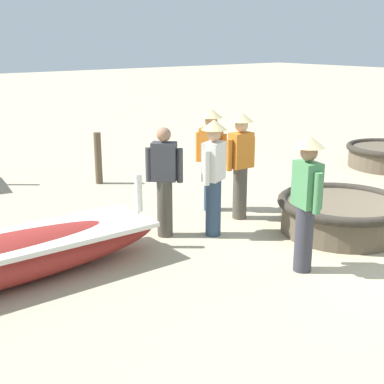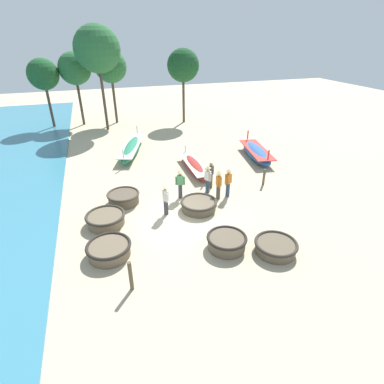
{
  "view_description": "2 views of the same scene",
  "coord_description": "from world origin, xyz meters",
  "px_view_note": "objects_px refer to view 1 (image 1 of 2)",
  "views": [
    {
      "loc": [
        -3.47,
        6.66,
        2.74
      ],
      "look_at": [
        2.01,
        2.37,
        0.73
      ],
      "focal_mm": 50.0,
      "sensor_mm": 36.0,
      "label": 1
    },
    {
      "loc": [
        -3.42,
        -12.03,
        8.1
      ],
      "look_at": [
        0.82,
        0.98,
        0.75
      ],
      "focal_mm": 28.0,
      "sensor_mm": 36.0,
      "label": 2
    }
  ],
  "objects_px": {
    "fisherman_hauling": "(164,179)",
    "mooring_post_shoreline": "(98,158)",
    "fisherman_standing_left": "(214,170)",
    "fisherman_standing_right": "(306,195)",
    "fisherman_by_coracle": "(241,159)",
    "fisherman_with_hat": "(211,153)",
    "coracle_far_left": "(342,214)"
  },
  "relations": [
    {
      "from": "fisherman_with_hat",
      "to": "mooring_post_shoreline",
      "type": "relative_size",
      "value": 1.66
    },
    {
      "from": "coracle_far_left",
      "to": "fisherman_with_hat",
      "type": "bearing_deg",
      "value": 22.72
    },
    {
      "from": "fisherman_by_coracle",
      "to": "fisherman_with_hat",
      "type": "height_order",
      "value": "same"
    },
    {
      "from": "mooring_post_shoreline",
      "to": "fisherman_by_coracle",
      "type": "bearing_deg",
      "value": -167.21
    },
    {
      "from": "fisherman_by_coracle",
      "to": "fisherman_with_hat",
      "type": "bearing_deg",
      "value": 8.47
    },
    {
      "from": "fisherman_standing_left",
      "to": "fisherman_standing_right",
      "type": "bearing_deg",
      "value": -177.65
    },
    {
      "from": "mooring_post_shoreline",
      "to": "coracle_far_left",
      "type": "bearing_deg",
      "value": -162.26
    },
    {
      "from": "fisherman_standing_right",
      "to": "mooring_post_shoreline",
      "type": "xyz_separation_m",
      "value": [
        5.15,
        -0.01,
        -0.46
      ]
    },
    {
      "from": "coracle_far_left",
      "to": "fisherman_standing_left",
      "type": "bearing_deg",
      "value": 55.57
    },
    {
      "from": "fisherman_with_hat",
      "to": "mooring_post_shoreline",
      "type": "bearing_deg",
      "value": 13.77
    },
    {
      "from": "coracle_far_left",
      "to": "fisherman_hauling",
      "type": "relative_size",
      "value": 1.2
    },
    {
      "from": "fisherman_standing_left",
      "to": "fisherman_with_hat",
      "type": "bearing_deg",
      "value": -38.11
    },
    {
      "from": "fisherman_hauling",
      "to": "fisherman_standing_right",
      "type": "xyz_separation_m",
      "value": [
        -2.01,
        -0.63,
        0.12
      ]
    },
    {
      "from": "coracle_far_left",
      "to": "fisherman_with_hat",
      "type": "relative_size",
      "value": 1.13
    },
    {
      "from": "fisherman_standing_left",
      "to": "fisherman_with_hat",
      "type": "xyz_separation_m",
      "value": [
        0.92,
        -0.72,
        0.0
      ]
    },
    {
      "from": "fisherman_standing_left",
      "to": "mooring_post_shoreline",
      "type": "bearing_deg",
      "value": -1.3
    },
    {
      "from": "fisherman_hauling",
      "to": "fisherman_by_coracle",
      "type": "relative_size",
      "value": 0.94
    },
    {
      "from": "fisherman_hauling",
      "to": "mooring_post_shoreline",
      "type": "xyz_separation_m",
      "value": [
        3.13,
        -0.64,
        -0.33
      ]
    },
    {
      "from": "fisherman_standing_left",
      "to": "fisherman_with_hat",
      "type": "height_order",
      "value": "same"
    },
    {
      "from": "fisherman_by_coracle",
      "to": "fisherman_standing_right",
      "type": "bearing_deg",
      "value": 158.85
    },
    {
      "from": "fisherman_hauling",
      "to": "fisherman_with_hat",
      "type": "height_order",
      "value": "fisherman_with_hat"
    },
    {
      "from": "fisherman_by_coracle",
      "to": "coracle_far_left",
      "type": "bearing_deg",
      "value": -151.79
    },
    {
      "from": "fisherman_standing_left",
      "to": "fisherman_with_hat",
      "type": "relative_size",
      "value": 1.0
    },
    {
      "from": "coracle_far_left",
      "to": "fisherman_by_coracle",
      "type": "bearing_deg",
      "value": 28.21
    },
    {
      "from": "coracle_far_left",
      "to": "fisherman_by_coracle",
      "type": "height_order",
      "value": "fisherman_by_coracle"
    },
    {
      "from": "fisherman_with_hat",
      "to": "fisherman_standing_left",
      "type": "bearing_deg",
      "value": 141.89
    },
    {
      "from": "fisherman_standing_left",
      "to": "fisherman_hauling",
      "type": "distance_m",
      "value": 0.7
    },
    {
      "from": "fisherman_standing_right",
      "to": "fisherman_by_coracle",
      "type": "relative_size",
      "value": 1.0
    },
    {
      "from": "coracle_far_left",
      "to": "fisherman_with_hat",
      "type": "xyz_separation_m",
      "value": [
        1.99,
        0.83,
        0.67
      ]
    },
    {
      "from": "fisherman_standing_right",
      "to": "mooring_post_shoreline",
      "type": "height_order",
      "value": "fisherman_standing_right"
    },
    {
      "from": "fisherman_by_coracle",
      "to": "fisherman_with_hat",
      "type": "distance_m",
      "value": 0.61
    },
    {
      "from": "fisherman_standing_left",
      "to": "fisherman_by_coracle",
      "type": "relative_size",
      "value": 1.0
    }
  ]
}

